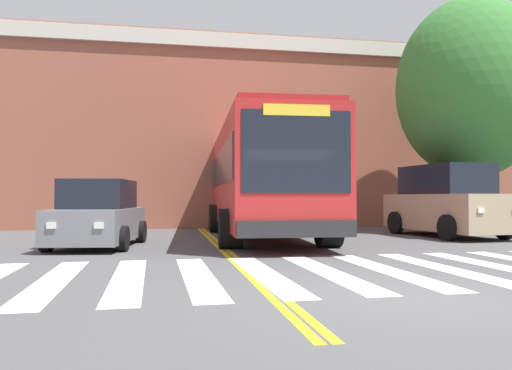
# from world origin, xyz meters

# --- Properties ---
(ground_plane) EXTENTS (120.00, 120.00, 0.00)m
(ground_plane) POSITION_xyz_m (0.00, 0.00, 0.00)
(ground_plane) COLOR #4C4C4F
(crosswalk) EXTENTS (12.58, 4.63, 0.01)m
(crosswalk) POSITION_xyz_m (0.15, 2.21, 0.00)
(crosswalk) COLOR white
(crosswalk) RESTS_ON ground
(lane_line_yellow_inner) EXTENTS (0.12, 36.00, 0.01)m
(lane_line_yellow_inner) POSITION_xyz_m (-1.78, 16.21, 0.00)
(lane_line_yellow_inner) COLOR gold
(lane_line_yellow_inner) RESTS_ON ground
(lane_line_yellow_outer) EXTENTS (0.12, 36.00, 0.01)m
(lane_line_yellow_outer) POSITION_xyz_m (-1.62, 16.21, 0.00)
(lane_line_yellow_outer) COLOR gold
(lane_line_yellow_outer) RESTS_ON ground
(city_bus) EXTENTS (3.43, 10.69, 3.49)m
(city_bus) POSITION_xyz_m (-0.11, 9.45, 1.89)
(city_bus) COLOR #B22323
(city_bus) RESTS_ON ground
(car_grey_near_lane) EXTENTS (2.33, 3.92, 1.70)m
(car_grey_near_lane) POSITION_xyz_m (-4.77, 7.31, 0.79)
(car_grey_near_lane) COLOR slate
(car_grey_near_lane) RESTS_ON ground
(car_tan_far_lane) EXTENTS (2.45, 4.76, 2.29)m
(car_tan_far_lane) POSITION_xyz_m (5.80, 8.77, 1.08)
(car_tan_far_lane) COLOR tan
(car_tan_far_lane) RESTS_ON ground
(car_red_behind_bus) EXTENTS (2.35, 4.46, 1.87)m
(car_red_behind_bus) POSITION_xyz_m (-0.37, 19.04, 0.85)
(car_red_behind_bus) COLOR #AD1E1E
(car_red_behind_bus) RESTS_ON ground
(street_tree_curbside_large) EXTENTS (5.39, 5.42, 8.48)m
(street_tree_curbside_large) POSITION_xyz_m (7.78, 10.36, 5.19)
(street_tree_curbside_large) COLOR brown
(street_tree_curbside_large) RESTS_ON ground
(building_facade) EXTENTS (43.82, 7.86, 8.04)m
(building_facade) POSITION_xyz_m (0.52, 18.02, 4.02)
(building_facade) COLOR #9E5642
(building_facade) RESTS_ON ground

